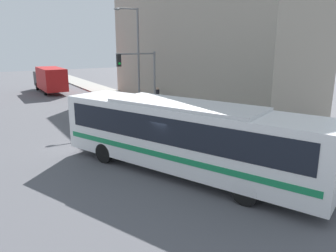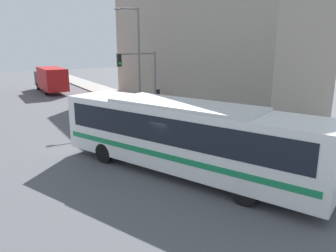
% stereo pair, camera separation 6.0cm
% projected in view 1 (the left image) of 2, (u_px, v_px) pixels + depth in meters
% --- Properties ---
extents(ground_plane, '(120.00, 120.00, 0.00)m').
position_uv_depth(ground_plane, '(170.00, 169.00, 14.97)').
color(ground_plane, '#515156').
extents(sidewalk, '(3.00, 70.00, 0.14)m').
position_uv_depth(sidewalk, '(120.00, 97.00, 34.54)').
color(sidewalk, gray).
rests_on(sidewalk, ground_plane).
extents(building_facade, '(6.00, 23.11, 11.19)m').
position_uv_depth(building_facade, '(197.00, 43.00, 29.24)').
color(building_facade, '#9E9384').
rests_on(building_facade, ground_plane).
extents(city_bus, '(7.09, 12.32, 3.17)m').
position_uv_depth(city_bus, '(184.00, 133.00, 14.07)').
color(city_bus, white).
rests_on(city_bus, ground_plane).
extents(delivery_truck, '(2.29, 8.03, 2.85)m').
position_uv_depth(delivery_truck, '(50.00, 79.00, 37.53)').
color(delivery_truck, '#B21919').
rests_on(delivery_truck, ground_plane).
extents(fire_hydrant, '(0.21, 0.29, 0.71)m').
position_uv_depth(fire_hydrant, '(218.00, 130.00, 19.71)').
color(fire_hydrant, gold).
rests_on(fire_hydrant, sidewalk).
extents(traffic_light_pole, '(3.28, 0.35, 4.80)m').
position_uv_depth(traffic_light_pole, '(141.00, 71.00, 25.20)').
color(traffic_light_pole, slate).
rests_on(traffic_light_pole, sidewalk).
extents(parking_meter, '(0.14, 0.14, 1.35)m').
position_uv_depth(parking_meter, '(155.00, 102.00, 26.05)').
color(parking_meter, slate).
rests_on(parking_meter, sidewalk).
extents(street_lamp, '(2.19, 0.28, 8.26)m').
position_uv_depth(street_lamp, '(136.00, 51.00, 27.88)').
color(street_lamp, slate).
rests_on(street_lamp, sidewalk).
extents(pedestrian_near_corner, '(0.34, 0.34, 1.60)m').
position_uv_depth(pedestrian_near_corner, '(214.00, 115.00, 21.60)').
color(pedestrian_near_corner, slate).
rests_on(pedestrian_near_corner, sidewalk).
extents(pedestrian_mid_block, '(0.34, 0.34, 1.69)m').
position_uv_depth(pedestrian_mid_block, '(158.00, 97.00, 28.68)').
color(pedestrian_mid_block, '#47382D').
rests_on(pedestrian_mid_block, sidewalk).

